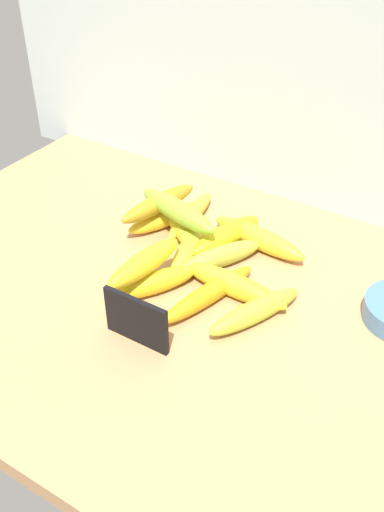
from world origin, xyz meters
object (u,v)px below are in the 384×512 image
Objects in this scene: banana_3 at (259,238)px; banana_12 at (159,203)px; banana_1 at (255,311)px; banana_9 at (183,227)px; banana_7 at (166,218)px; banana_10 at (154,283)px; banana_2 at (226,236)px; banana_5 at (234,285)px; banana_6 at (190,216)px; banana_8 at (189,248)px; banana_13 at (178,211)px; chalkboard_sign at (137,322)px; banana_4 at (222,256)px; banana_0 at (209,294)px; banana_11 at (144,263)px.

banana_12 reaches higher than banana_3.
banana_9 is at bearing 148.34° from banana_1.
banana_10 reaches higher than banana_7.
banana_12 is (-14.10, -1.39, 3.17)cm from banana_2.
banana_3 is 14.55cm from banana_5.
banana_6 is 11.01cm from banana_8.
banana_13 is (-0.36, -1.21, 4.15)cm from banana_9.
chalkboard_sign is 0.69× the size of banana_4.
banana_13 is (-10.92, 2.64, 4.41)cm from banana_4.
banana_9 is (-10.56, 3.85, 0.25)cm from banana_4.
banana_0 is 13.06cm from banana_8.
banana_8 is (-4.85, 22.41, -2.10)cm from chalkboard_sign.
banana_1 is 0.99× the size of banana_12.
banana_7 is 1.02× the size of banana_11.
banana_3 reaches higher than banana_4.
banana_8 is (-6.26, -0.85, -0.13)cm from banana_4.
chalkboard_sign reaches higher than banana_2.
banana_5 is 19.15cm from banana_9.
banana_2 is at bearing -153.90° from banana_3.
banana_3 is 23.96cm from banana_11.
banana_9 is 0.90× the size of banana_12.
banana_3 is at bearing 115.01° from banana_1.
banana_13 is at bearing -106.34° from banana_9.
chalkboard_sign and banana_13 have the same top height.
banana_8 is at bearing 153.33° from banana_1.
banana_9 is 1.06× the size of banana_10.
banana_4 is 0.98× the size of banana_9.
banana_1 is at bearing -28.94° from banana_13.
banana_13 is at bearing -16.64° from banana_12.
banana_4 reaches higher than banana_6.
banana_9 is at bearing -3.93° from banana_12.
banana_12 is (-19.45, -4.01, 3.30)cm from banana_3.
banana_1 is at bearing -48.26° from banana_2.
banana_4 is 0.89× the size of banana_6.
banana_8 is at bearing -47.48° from banana_9.
banana_10 is 16.51cm from banana_13.
banana_2 is at bearing 111.23° from banana_4.
banana_10 is 4.15cm from banana_11.
banana_3 is 1.18× the size of banana_7.
banana_9 is 4.34cm from banana_13.
banana_2 is 1.05× the size of banana_9.
banana_12 is (-0.87, -1.08, 3.56)cm from banana_7.
banana_11 is at bearing -95.20° from banana_8.
banana_12 reaches higher than banana_1.
banana_3 is at bearing 81.76° from chalkboard_sign.
banana_1 is at bearing 8.64° from banana_10.
banana_3 reaches higher than banana_10.
banana_3 is at bearing 21.77° from banana_13.
banana_13 is (4.50, -2.69, 4.54)cm from banana_7.
banana_11 is at bearing -163.84° from banana_0.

